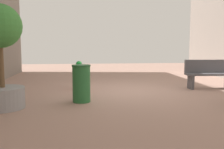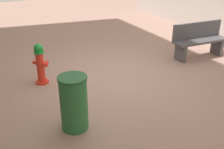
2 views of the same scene
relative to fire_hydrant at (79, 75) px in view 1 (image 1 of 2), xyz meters
name	(u,v)px [view 1 (image 1 of 2)]	position (x,y,z in m)	size (l,w,h in m)	color
ground_plane	(128,91)	(-1.52, 0.45, -0.46)	(23.40, 23.40, 0.00)	#9E7A6B
fire_hydrant	(79,75)	(0.00, 0.00, 0.00)	(0.35, 0.37, 0.92)	red
bench_near	(209,74)	(-4.27, 0.34, 0.03)	(1.60, 0.53, 0.95)	#4C4C51
planter_tree	(1,50)	(1.70, 2.44, 0.87)	(0.98, 0.98, 2.36)	gray
trash_bin	(81,83)	(-0.08, 1.94, 0.01)	(0.47, 0.47, 0.95)	#266633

